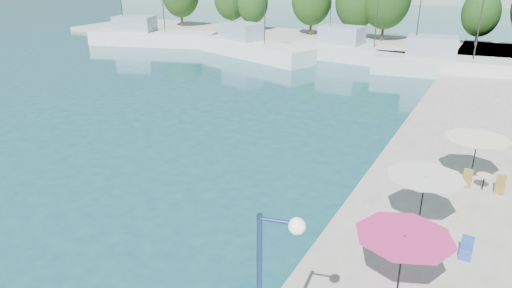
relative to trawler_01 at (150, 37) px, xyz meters
The scene contains 15 objects.
quay_far 26.99m from the trawler_01, 27.43° to the left, with size 90.00×16.00×0.60m, color #A09890.
trawler_01 is the anchor object (origin of this frame).
trawler_02 16.63m from the trawler_01, ahead, with size 16.14×9.03×10.20m.
trawler_03 28.28m from the trawler_01, ahead, with size 16.00×5.48×10.20m.
trawler_04 38.52m from the trawler_01, ahead, with size 16.07×6.05×10.20m.
tree_03 17.49m from the trawler_01, 64.08° to the left, with size 4.78×4.78×7.08m.
tree_04 23.56m from the trawler_01, 41.77° to the left, with size 5.79×5.79×8.58m.
tree_05 28.69m from the trawler_01, 31.49° to the left, with size 5.93×5.93×8.78m.
tree_07 43.19m from the trawler_01, 23.27° to the left, with size 4.68×4.68×6.92m.
umbrella_pink 55.29m from the trawler_01, 41.52° to the right, with size 2.96×2.96×2.40m.
umbrella_white 52.31m from the trawler_01, 37.96° to the right, with size 2.92×2.92×2.42m.
umbrella_cream 50.21m from the trawler_01, 31.85° to the right, with size 2.99×2.99×2.31m.
cafe_table_02 53.79m from the trawler_01, 38.07° to the right, with size 1.82×0.70×0.76m.
cafe_table_03 50.96m from the trawler_01, 31.99° to the right, with size 1.82×0.70×0.76m.
street_lamp 57.25m from the trawler_01, 46.41° to the right, with size 1.02×0.41×5.03m.
Camera 1 is at (11.07, 5.76, 10.48)m, focal length 32.00 mm.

